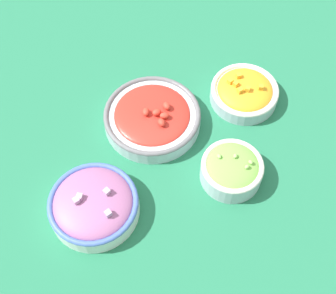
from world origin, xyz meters
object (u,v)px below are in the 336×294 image
Objects in this scene: bowl_cherry_tomatoes at (152,117)px; bowl_lettuce at (232,169)px; bowl_red_onion at (94,205)px; bowl_squash at (244,92)px.

bowl_lettuce is at bearing -46.30° from bowl_cherry_tomatoes.
bowl_red_onion is 0.45m from bowl_squash.
bowl_cherry_tomatoes is (-0.15, 0.16, -0.01)m from bowl_lettuce.
bowl_lettuce is at bearing 8.84° from bowl_red_onion.
bowl_squash is (0.07, 0.21, -0.01)m from bowl_lettuce.
bowl_cherry_tomatoes is at bearing -168.53° from bowl_squash.
bowl_red_onion is (-0.14, -0.21, 0.00)m from bowl_cherry_tomatoes.
bowl_squash is at bearing 11.47° from bowl_cherry_tomatoes.
bowl_red_onion reaches higher than bowl_cherry_tomatoes.
bowl_lettuce is 0.22m from bowl_cherry_tomatoes.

